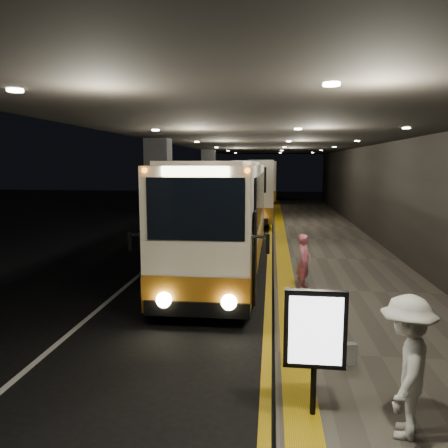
# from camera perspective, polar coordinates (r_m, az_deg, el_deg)

# --- Properties ---
(ground) EXTENTS (90.00, 90.00, 0.00)m
(ground) POSITION_cam_1_polar(r_m,az_deg,el_deg) (11.61, -6.05, -9.98)
(ground) COLOR black
(lane_line_white) EXTENTS (0.12, 50.00, 0.01)m
(lane_line_white) POSITION_cam_1_polar(r_m,az_deg,el_deg) (16.72, -8.44, -4.44)
(lane_line_white) COLOR silver
(lane_line_white) RESTS_ON ground
(kerb_stripe_yellow) EXTENTS (0.18, 50.00, 0.01)m
(kerb_stripe_yellow) POSITION_cam_1_polar(r_m,az_deg,el_deg) (16.19, 5.97, -4.81)
(kerb_stripe_yellow) COLOR gold
(kerb_stripe_yellow) RESTS_ON ground
(sidewalk) EXTENTS (4.50, 50.00, 0.15)m
(sidewalk) POSITION_cam_1_polar(r_m,az_deg,el_deg) (16.34, 14.44, -4.64)
(sidewalk) COLOR #514C44
(sidewalk) RESTS_ON ground
(tactile_strip) EXTENTS (0.50, 50.00, 0.01)m
(tactile_strip) POSITION_cam_1_polar(r_m,az_deg,el_deg) (16.16, 7.75, -4.31)
(tactile_strip) COLOR gold
(tactile_strip) RESTS_ON sidewalk
(terminal_wall) EXTENTS (0.10, 50.00, 6.00)m
(terminal_wall) POSITION_cam_1_polar(r_m,az_deg,el_deg) (16.46, 22.61, 5.37)
(terminal_wall) COLOR black
(terminal_wall) RESTS_ON ground
(support_columns) EXTENTS (0.80, 24.80, 4.40)m
(support_columns) POSITION_cam_1_polar(r_m,az_deg,el_deg) (15.36, -8.47, 2.76)
(support_columns) COLOR black
(support_columns) RESTS_ON ground
(canopy) EXTENTS (9.00, 50.00, 0.40)m
(canopy) POSITION_cam_1_polar(r_m,az_deg,el_deg) (15.82, 6.77, 11.64)
(canopy) COLOR black
(canopy) RESTS_ON support_columns
(coach_main) EXTENTS (2.40, 11.32, 3.51)m
(coach_main) POSITION_cam_1_polar(r_m,az_deg,el_deg) (14.50, 0.09, 0.50)
(coach_main) COLOR beige
(coach_main) RESTS_ON ground
(coach_second) EXTENTS (2.89, 11.56, 3.60)m
(coach_second) POSITION_cam_1_polar(r_m,az_deg,el_deg) (28.61, 3.58, 4.25)
(coach_second) COLOR beige
(coach_second) RESTS_ON ground
(coach_third) EXTENTS (3.26, 12.03, 3.74)m
(coach_third) POSITION_cam_1_polar(r_m,az_deg,el_deg) (42.28, 4.55, 5.52)
(coach_third) COLOR beige
(coach_third) RESTS_ON ground
(passenger_boarding) EXTENTS (0.54, 0.64, 1.51)m
(passenger_boarding) POSITION_cam_1_polar(r_m,az_deg,el_deg) (12.15, 10.41, -4.84)
(passenger_boarding) COLOR #C15A71
(passenger_boarding) RESTS_ON sidewalk
(passenger_waiting_white) EXTENTS (0.93, 1.29, 1.81)m
(passenger_waiting_white) POSITION_cam_1_polar(r_m,az_deg,el_deg) (6.15, 22.71, -16.77)
(passenger_waiting_white) COLOR beige
(passenger_waiting_white) RESTS_ON sidewalk
(bag_polka) EXTENTS (0.34, 0.20, 0.38)m
(bag_polka) POSITION_cam_1_polar(r_m,az_deg,el_deg) (8.03, 15.78, -16.04)
(bag_polka) COLOR black
(bag_polka) RESTS_ON sidewalk
(info_sign) EXTENTS (0.83, 0.13, 1.76)m
(info_sign) POSITION_cam_1_polar(r_m,az_deg,el_deg) (6.11, 11.81, -13.64)
(info_sign) COLOR black
(info_sign) RESTS_ON sidewalk
(stanchion_post) EXTENTS (0.05, 0.05, 1.13)m
(stanchion_post) POSITION_cam_1_polar(r_m,az_deg,el_deg) (8.33, 8.50, -12.14)
(stanchion_post) COLOR black
(stanchion_post) RESTS_ON sidewalk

